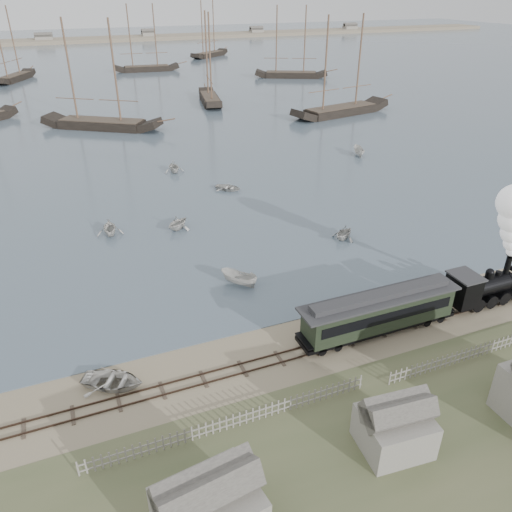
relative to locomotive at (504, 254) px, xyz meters
name	(u,v)px	position (x,y,z in m)	size (l,w,h in m)	color
ground	(281,340)	(-19.90, 2.00, -4.80)	(600.00, 600.00, 0.00)	gray
harbor_water	(82,64)	(-19.90, 172.00, -4.77)	(600.00, 336.00, 0.06)	#485B68
rail_track	(292,355)	(-19.90, 0.00, -4.76)	(120.00, 1.80, 0.16)	#34251C
picket_fence_west	(234,428)	(-26.40, -5.00, -4.80)	(19.00, 0.10, 1.20)	gray
picket_fence_east	(471,359)	(-7.40, -5.50, -4.80)	(15.00, 0.10, 1.20)	gray
shed_mid	(391,446)	(-17.90, -10.00, -4.80)	(4.00, 3.50, 3.60)	gray
far_spit	(67,43)	(-19.90, 252.00, -4.80)	(500.00, 20.00, 1.80)	gray
locomotive	(504,254)	(0.00, 0.00, 0.00)	(8.38, 3.13, 10.45)	black
passenger_coach	(379,311)	(-12.25, 0.00, -2.69)	(13.72, 2.65, 3.33)	black
beached_dinghy	(113,381)	(-33.01, 1.81, -4.35)	(4.39, 3.14, 0.91)	beige
rowboat_1	(178,222)	(-22.35, 25.09, -3.89)	(3.23, 2.79, 1.70)	beige
rowboat_2	(239,279)	(-20.11, 10.98, -4.04)	(3.66, 1.38, 1.42)	beige
rowboat_3	(228,187)	(-12.85, 34.70, -4.37)	(3.62, 2.58, 0.75)	beige
rowboat_4	(344,233)	(-5.96, 15.64, -3.95)	(3.02, 2.61, 1.59)	beige
rowboat_5	(359,151)	(12.36, 41.45, -4.04)	(3.65, 1.37, 1.41)	beige
rowboat_7	(174,167)	(-17.93, 44.76, -3.85)	(3.38, 2.92, 1.78)	beige
rowboat_8	(109,227)	(-29.82, 26.62, -3.84)	(3.44, 2.97, 1.81)	beige
schooner_2	(95,75)	(-24.63, 75.66, 5.26)	(23.73, 5.48, 20.00)	black
schooner_3	(208,58)	(2.18, 90.41, 5.26)	(18.31, 4.23, 20.00)	black
schooner_4	(344,66)	(24.87, 68.30, 5.26)	(24.27, 5.60, 20.00)	black
schooner_5	(292,42)	(36.09, 116.44, 5.26)	(21.65, 5.00, 20.00)	black
schooner_7	(8,44)	(-41.28, 141.96, 5.26)	(19.13, 4.41, 20.00)	black
schooner_8	(144,38)	(-1.85, 145.48, 5.26)	(20.53, 4.74, 20.00)	black
schooner_9	(209,29)	(28.15, 173.07, 5.26)	(19.98, 4.61, 20.00)	black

